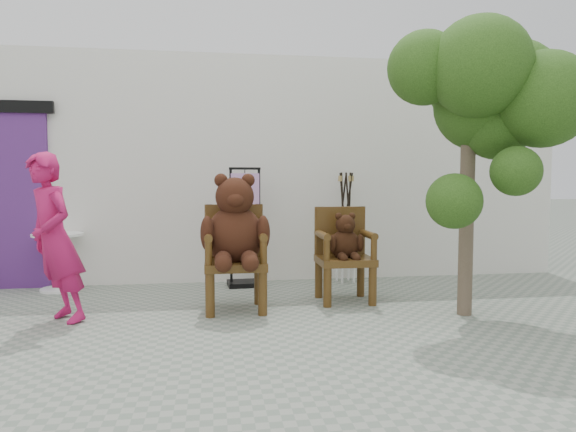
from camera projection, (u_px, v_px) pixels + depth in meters
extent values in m
plane|color=gray|center=(259.00, 341.00, 4.31)|extent=(60.00, 60.00, 0.00)
cube|color=silver|center=(239.00, 170.00, 7.26)|extent=(9.00, 1.00, 3.00)
cylinder|color=#3D270D|center=(210.00, 295.00, 5.05)|extent=(0.09, 0.09, 0.44)
cylinder|color=#3D270D|center=(210.00, 286.00, 5.51)|extent=(0.09, 0.09, 0.44)
cylinder|color=#3D270D|center=(263.00, 294.00, 5.13)|extent=(0.09, 0.09, 0.44)
cylinder|color=#3D270D|center=(258.00, 284.00, 5.59)|extent=(0.09, 0.09, 0.44)
cube|color=#3D270D|center=(235.00, 265.00, 5.30)|extent=(0.62, 0.57, 0.08)
cube|color=#3D270D|center=(234.00, 231.00, 5.52)|extent=(0.59, 0.08, 0.57)
cylinder|color=#3D270D|center=(209.00, 231.00, 5.48)|extent=(0.08, 0.08, 0.57)
cylinder|color=#3D270D|center=(208.00, 252.00, 5.02)|extent=(0.07, 0.07, 0.26)
cylinder|color=#3D270D|center=(208.00, 236.00, 5.24)|extent=(0.08, 0.54, 0.08)
cylinder|color=#3D270D|center=(259.00, 231.00, 5.56)|extent=(0.08, 0.08, 0.57)
cylinder|color=#3D270D|center=(263.00, 251.00, 5.10)|extent=(0.07, 0.07, 0.26)
cylinder|color=#3D270D|center=(261.00, 235.00, 5.32)|extent=(0.08, 0.54, 0.08)
ellipsoid|color=black|center=(235.00, 236.00, 5.31)|extent=(0.59, 0.50, 0.62)
sphere|color=black|center=(235.00, 197.00, 5.25)|extent=(0.40, 0.40, 0.40)
ellipsoid|color=black|center=(235.00, 200.00, 5.10)|extent=(0.18, 0.14, 0.14)
sphere|color=black|center=(221.00, 180.00, 5.23)|extent=(0.14, 0.14, 0.14)
sphere|color=black|center=(248.00, 180.00, 5.27)|extent=(0.14, 0.14, 0.14)
ellipsoid|color=black|center=(207.00, 234.00, 5.14)|extent=(0.14, 0.20, 0.36)
ellipsoid|color=black|center=(223.00, 260.00, 5.04)|extent=(0.17, 0.35, 0.17)
sphere|color=black|center=(223.00, 264.00, 4.91)|extent=(0.17, 0.17, 0.17)
ellipsoid|color=black|center=(263.00, 233.00, 5.22)|extent=(0.14, 0.20, 0.36)
ellipsoid|color=black|center=(249.00, 259.00, 5.08)|extent=(0.17, 0.35, 0.17)
sphere|color=black|center=(250.00, 263.00, 4.94)|extent=(0.17, 0.17, 0.17)
cylinder|color=#3D270D|center=(327.00, 288.00, 5.46)|extent=(0.09, 0.09, 0.42)
cylinder|color=#3D270D|center=(319.00, 280.00, 5.90)|extent=(0.09, 0.09, 0.42)
cylinder|color=#3D270D|center=(373.00, 286.00, 5.53)|extent=(0.09, 0.09, 0.42)
cylinder|color=#3D270D|center=(361.00, 278.00, 5.98)|extent=(0.09, 0.09, 0.42)
cube|color=#3D270D|center=(345.00, 261.00, 5.70)|extent=(0.60, 0.55, 0.08)
cube|color=#3D270D|center=(340.00, 230.00, 5.91)|extent=(0.57, 0.08, 0.55)
cylinder|color=#3D270D|center=(318.00, 231.00, 5.87)|extent=(0.08, 0.08, 0.55)
cylinder|color=#3D270D|center=(327.00, 249.00, 5.43)|extent=(0.07, 0.07, 0.25)
cylinder|color=#3D270D|center=(322.00, 235.00, 5.64)|extent=(0.08, 0.52, 0.08)
cylinder|color=#3D270D|center=(362.00, 230.00, 5.95)|extent=(0.08, 0.08, 0.55)
cylinder|color=#3D270D|center=(374.00, 248.00, 5.51)|extent=(0.07, 0.07, 0.25)
cylinder|color=#3D270D|center=(368.00, 234.00, 5.72)|extent=(0.08, 0.52, 0.08)
ellipsoid|color=black|center=(345.00, 245.00, 5.70)|extent=(0.33, 0.28, 0.34)
sphere|color=black|center=(345.00, 225.00, 5.66)|extent=(0.22, 0.22, 0.22)
ellipsoid|color=black|center=(347.00, 227.00, 5.58)|extent=(0.10, 0.08, 0.08)
sphere|color=black|center=(339.00, 216.00, 5.65)|extent=(0.08, 0.08, 0.08)
sphere|color=black|center=(352.00, 216.00, 5.67)|extent=(0.08, 0.08, 0.08)
ellipsoid|color=black|center=(333.00, 243.00, 5.60)|extent=(0.08, 0.11, 0.20)
ellipsoid|color=black|center=(342.00, 257.00, 5.55)|extent=(0.10, 0.19, 0.10)
sphere|color=black|center=(344.00, 259.00, 5.47)|extent=(0.09, 0.09, 0.09)
ellipsoid|color=black|center=(360.00, 243.00, 5.65)|extent=(0.08, 0.11, 0.20)
ellipsoid|color=black|center=(355.00, 256.00, 5.57)|extent=(0.10, 0.19, 0.10)
sphere|color=black|center=(357.00, 258.00, 5.49)|extent=(0.09, 0.09, 0.09)
imported|color=#B41653|center=(55.00, 239.00, 4.80)|extent=(0.68, 0.69, 1.60)
cylinder|color=white|center=(58.00, 235.00, 6.25)|extent=(0.60, 0.60, 0.03)
cylinder|color=white|center=(58.00, 262.00, 6.27)|extent=(0.06, 0.06, 0.68)
cylinder|color=white|center=(59.00, 289.00, 6.30)|extent=(0.44, 0.44, 0.03)
cube|color=black|center=(231.00, 228.00, 6.49)|extent=(0.03, 0.03, 1.50)
cube|color=black|center=(259.00, 227.00, 6.57)|extent=(0.03, 0.03, 1.50)
cube|color=black|center=(245.00, 169.00, 6.48)|extent=(0.40, 0.06, 0.03)
cube|color=black|center=(245.00, 283.00, 6.58)|extent=(0.47, 0.38, 0.06)
cube|color=#C48CCC|center=(245.00, 194.00, 6.49)|extent=(0.36, 0.06, 0.52)
cylinder|color=black|center=(245.00, 171.00, 6.48)|extent=(0.01, 0.01, 0.08)
cylinder|color=white|center=(345.00, 249.00, 6.80)|extent=(0.32, 0.32, 0.03)
cylinder|color=white|center=(350.00, 264.00, 6.91)|extent=(0.03, 0.03, 0.44)
cylinder|color=white|center=(338.00, 265.00, 6.88)|extent=(0.03, 0.03, 0.44)
cylinder|color=white|center=(341.00, 267.00, 6.72)|extent=(0.03, 0.03, 0.44)
cylinder|color=white|center=(353.00, 266.00, 6.74)|extent=(0.03, 0.03, 0.44)
cylinder|color=black|center=(343.00, 203.00, 6.79)|extent=(0.14, 0.11, 0.79)
cylinder|color=olive|center=(340.00, 179.00, 6.80)|extent=(0.05, 0.04, 0.08)
cylinder|color=black|center=(348.00, 203.00, 6.79)|extent=(0.11, 0.13, 0.79)
cylinder|color=olive|center=(350.00, 179.00, 6.81)|extent=(0.04, 0.04, 0.08)
cylinder|color=black|center=(342.00, 203.00, 6.74)|extent=(0.04, 0.09, 0.80)
cylinder|color=olive|center=(341.00, 179.00, 6.71)|extent=(0.04, 0.04, 0.07)
cylinder|color=black|center=(350.00, 203.00, 6.76)|extent=(0.04, 0.12, 0.80)
cylinder|color=olive|center=(353.00, 179.00, 6.73)|extent=(0.04, 0.04, 0.07)
cylinder|color=black|center=(343.00, 203.00, 6.73)|extent=(0.06, 0.14, 0.80)
cylinder|color=olive|center=(340.00, 178.00, 6.69)|extent=(0.04, 0.05, 0.08)
cylinder|color=black|center=(348.00, 203.00, 6.71)|extent=(0.09, 0.05, 0.80)
cylinder|color=olive|center=(350.00, 178.00, 6.66)|extent=(0.04, 0.04, 0.07)
cylinder|color=#493A2C|center=(467.00, 190.00, 5.09)|extent=(0.14, 0.14, 2.51)
sphere|color=#1A3A0F|center=(481.00, 104.00, 5.08)|extent=(0.93, 0.93, 0.93)
sphere|color=#1A3A0F|center=(512.00, 86.00, 5.06)|extent=(0.91, 0.91, 0.91)
sphere|color=#1A3A0F|center=(472.00, 85.00, 5.42)|extent=(0.91, 0.91, 0.91)
sphere|color=#1A3A0F|center=(480.00, 67.00, 4.68)|extent=(0.93, 0.93, 0.93)
sphere|color=#1A3A0F|center=(497.00, 125.00, 4.97)|extent=(0.68, 0.68, 0.68)
sphere|color=#1A3A0F|center=(425.00, 68.00, 4.88)|extent=(0.71, 0.71, 0.71)
sphere|color=#1A3A0F|center=(543.00, 99.00, 4.69)|extent=(0.89, 0.89, 0.89)
sphere|color=#1A3A0F|center=(454.00, 201.00, 4.60)|extent=(0.50, 0.50, 0.50)
sphere|color=#1A3A0F|center=(516.00, 171.00, 4.57)|extent=(0.45, 0.45, 0.45)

